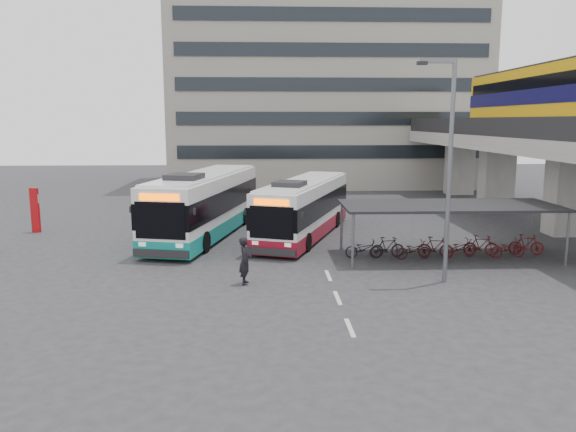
{
  "coord_description": "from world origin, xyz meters",
  "views": [
    {
      "loc": [
        -0.14,
        -22.64,
        6.41
      ],
      "look_at": [
        0.94,
        3.23,
        2.0
      ],
      "focal_mm": 35.0,
      "sensor_mm": 36.0,
      "label": 1
    }
  ],
  "objects_px": {
    "bus_main": "(304,208)",
    "pedestrian": "(245,261)",
    "bus_teal": "(205,205)",
    "lamp_post": "(447,158)"
  },
  "relations": [
    {
      "from": "bus_teal",
      "to": "pedestrian",
      "type": "height_order",
      "value": "bus_teal"
    },
    {
      "from": "bus_main",
      "to": "bus_teal",
      "type": "bearing_deg",
      "value": -165.07
    },
    {
      "from": "pedestrian",
      "to": "lamp_post",
      "type": "bearing_deg",
      "value": -89.0
    },
    {
      "from": "bus_main",
      "to": "pedestrian",
      "type": "height_order",
      "value": "bus_main"
    },
    {
      "from": "lamp_post",
      "to": "pedestrian",
      "type": "bearing_deg",
      "value": 178.46
    },
    {
      "from": "pedestrian",
      "to": "lamp_post",
      "type": "height_order",
      "value": "lamp_post"
    },
    {
      "from": "pedestrian",
      "to": "bus_teal",
      "type": "bearing_deg",
      "value": 16.14
    },
    {
      "from": "bus_main",
      "to": "pedestrian",
      "type": "bearing_deg",
      "value": -88.53
    },
    {
      "from": "pedestrian",
      "to": "lamp_post",
      "type": "xyz_separation_m",
      "value": [
        7.89,
        -0.07,
        4.03
      ]
    },
    {
      "from": "bus_main",
      "to": "lamp_post",
      "type": "xyz_separation_m",
      "value": [
        4.89,
        -9.32,
        3.41
      ]
    }
  ]
}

